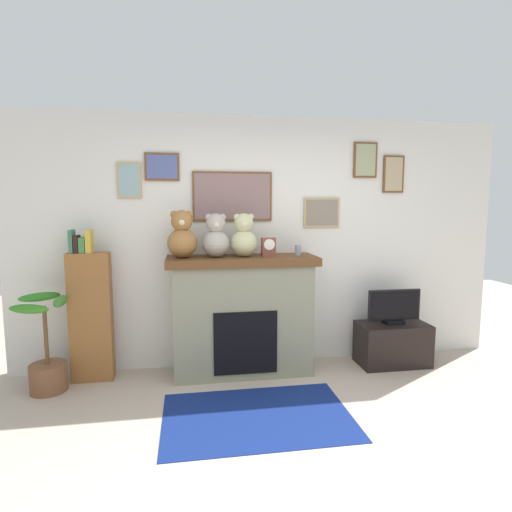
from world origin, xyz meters
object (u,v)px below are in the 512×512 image
Objects in this scene: bookshelf at (91,313)px; potted_plant at (47,359)px; teddy_bear_tan at (244,237)px; television at (394,307)px; teddy_bear_cream at (182,236)px; candle_jar at (298,250)px; fireplace at (242,314)px; mantel_clock at (268,247)px; tv_stand at (392,344)px; teddy_bear_brown at (216,238)px.

bookshelf is 0.54m from potted_plant.
bookshelf is 1.64m from teddy_bear_tan.
bookshelf is 2.56× the size of television.
potted_plant is at bearing -175.73° from teddy_bear_tan.
candle_jar is at bearing 0.03° from teddy_bear_cream.
teddy_bear_cream is at bearing -180.00° from teddy_bear_tan.
teddy_bear_tan reaches higher than candle_jar.
fireplace reaches higher than television.
mantel_clock is at bearing -4.18° from fireplace.
potted_plant is 3.44m from television.
tv_stand is 1.60× the size of teddy_bear_cream.
teddy_bear_cream reaches higher than teddy_bear_brown.
tv_stand is 2.48m from teddy_bear_cream.
fireplace is 3.46× the size of teddy_bear_tan.
bookshelf is at bearing 178.21° from candle_jar.
teddy_bear_cream reaches higher than fireplace.
potted_plant is 1.21× the size of tv_stand.
teddy_bear_brown is (-1.87, 0.04, 1.16)m from tv_stand.
teddy_bear_cream reaches higher than teddy_bear_tan.
teddy_bear_cream is (-2.19, 0.04, 0.77)m from television.
teddy_bear_brown is 0.27m from teddy_bear_tan.
teddy_bear_brown is at bearing -3.04° from bookshelf.
bookshelf is 13.43× the size of candle_jar.
teddy_bear_tan is at bearing 179.79° from mantel_clock.
teddy_bear_tan reaches higher than bookshelf.
potted_plant is 1.94× the size of teddy_bear_cream.
candle_jar is 0.24× the size of teddy_bear_cream.
mantel_clock is (-1.35, 0.04, 0.66)m from television.
bookshelf is at bearing 29.88° from potted_plant.
tv_stand is 4.01× the size of mantel_clock.
fireplace is 0.73m from mantel_clock.
television is 1.34× the size of teddy_bear_tan.
tv_stand is at bearing -1.49° from mantel_clock.
potted_plant is 4.87× the size of mantel_clock.
teddy_bear_cream is (-2.19, 0.04, 1.17)m from tv_stand.
mantel_clock is (-0.30, -0.00, 0.04)m from candle_jar.
teddy_bear_cream is 0.60m from teddy_bear_tan.
mantel_clock reaches higher than candle_jar.
potted_plant is at bearing -176.26° from mantel_clock.
potted_plant is 2.12m from teddy_bear_tan.
mantel_clock is (0.26, -0.02, 0.68)m from fireplace.
fireplace is at bearing 178.02° from television.
mantel_clock is 0.43× the size of teddy_bear_brown.
bookshelf reaches higher than fireplace.
teddy_bear_tan is (0.27, -0.00, 0.00)m from teddy_bear_brown.
fireplace is 13.54× the size of candle_jar.
tv_stand is at bearing -1.11° from teddy_bear_brown.
candle_jar is at bearing -1.79° from fireplace.
mantel_clock is at bearing -0.10° from teddy_bear_brown.
mantel_clock is (-1.35, 0.04, 1.06)m from tv_stand.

